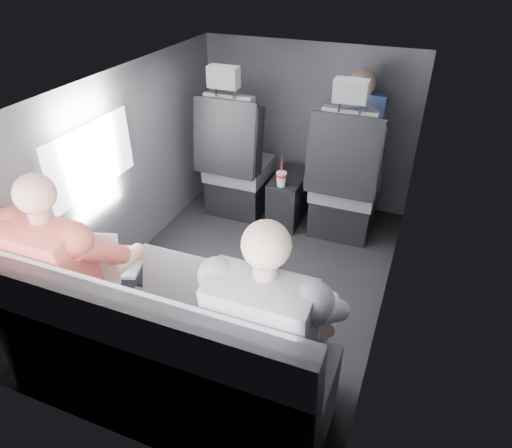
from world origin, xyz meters
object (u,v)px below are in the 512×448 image
at_px(passenger_rear_right, 273,330).
at_px(front_seat_left, 236,169).
at_px(laptop_black, 283,301).
at_px(passenger_front_right, 356,133).
at_px(passenger_rear_left, 77,274).
at_px(laptop_white, 100,260).
at_px(rear_bench, 162,362).
at_px(front_seat_right, 344,188).
at_px(soda_cup, 281,178).
at_px(laptop_silver, 191,279).
at_px(center_console, 289,198).

bearing_deg(passenger_rear_right, front_seat_left, 118.35).
bearing_deg(laptop_black, passenger_front_right, 91.87).
bearing_deg(laptop_black, passenger_rear_left, -169.70).
distance_m(laptop_white, passenger_rear_left, 0.13).
bearing_deg(rear_bench, front_seat_left, 103.31).
distance_m(front_seat_right, passenger_front_right, 0.43).
relative_size(rear_bench, soda_cup, 6.48).
xyz_separation_m(front_seat_right, passenger_rear_left, (-0.95, -1.81, 0.22)).
xyz_separation_m(laptop_silver, passenger_front_right, (0.40, 1.90, 0.11)).
distance_m(soda_cup, passenger_front_right, 0.67).
distance_m(center_console, laptop_black, 1.79).
bearing_deg(passenger_front_right, laptop_white, -115.00).
xyz_separation_m(front_seat_left, center_console, (0.45, 0.04, -0.20)).
relative_size(front_seat_left, laptop_silver, 3.37).
bearing_deg(laptop_silver, front_seat_right, 76.16).
relative_size(center_console, soda_cup, 1.94).
relative_size(front_seat_right, rear_bench, 0.79).
relative_size(passenger_rear_left, passenger_front_right, 1.54).
distance_m(center_console, passenger_rear_left, 1.96).
distance_m(front_seat_left, laptop_black, 1.90).
height_order(rear_bench, laptop_black, rear_bench).
bearing_deg(laptop_silver, passenger_rear_left, -163.43).
bearing_deg(front_seat_left, center_console, 5.07).
relative_size(soda_cup, laptop_silver, 0.66).
distance_m(passenger_rear_left, passenger_front_right, 2.27).
xyz_separation_m(center_console, laptop_white, (-0.46, -1.72, 0.44)).
bearing_deg(center_console, passenger_rear_right, -74.13).
bearing_deg(center_console, passenger_rear_left, -105.19).
distance_m(laptop_black, passenger_rear_right, 0.18).
distance_m(front_seat_right, laptop_silver, 1.71).
bearing_deg(soda_cup, front_seat_right, 17.52).
height_order(soda_cup, laptop_silver, laptop_silver).
distance_m(rear_bench, passenger_front_right, 2.25).
height_order(front_seat_left, soda_cup, front_seat_left).
distance_m(front_seat_left, passenger_front_right, 0.99).
bearing_deg(laptop_white, laptop_black, 3.47).
height_order(center_console, passenger_rear_right, passenger_rear_right).
distance_m(center_console, laptop_silver, 1.74).
bearing_deg(passenger_rear_right, passenger_front_right, 92.23).
xyz_separation_m(soda_cup, laptop_silver, (0.06, -1.50, 0.17)).
relative_size(soda_cup, laptop_white, 0.57).
distance_m(front_seat_left, passenger_rear_right, 2.07).
height_order(laptop_black, passenger_rear_left, passenger_rear_left).
relative_size(rear_bench, laptop_black, 4.87).
distance_m(rear_bench, soda_cup, 1.76).
relative_size(front_seat_left, center_console, 2.64).
height_order(laptop_silver, passenger_rear_left, passenger_rear_left).
bearing_deg(soda_cup, center_console, 86.76).
height_order(laptop_white, laptop_silver, laptop_white).
height_order(front_seat_right, center_console, front_seat_right).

